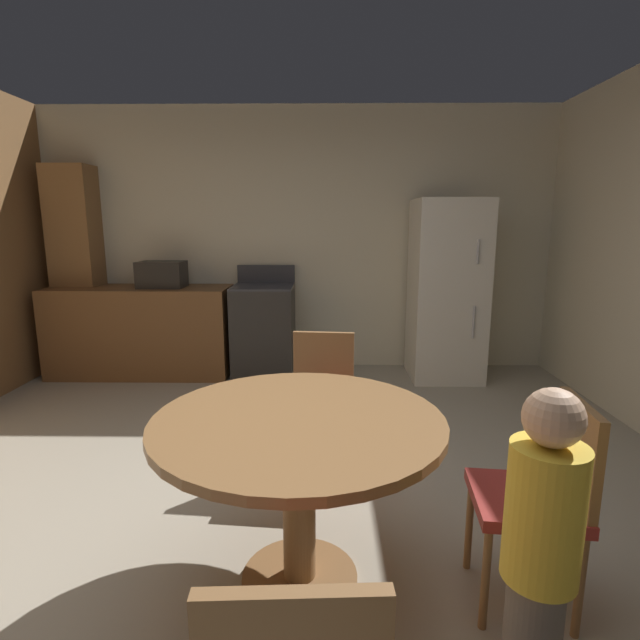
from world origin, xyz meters
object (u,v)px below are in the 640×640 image
(chair_north, at_px, (322,395))
(person_child, at_px, (540,553))
(microwave, at_px, (162,274))
(oven_range, at_px, (264,330))
(chair_east, at_px, (543,490))
(refrigerator, at_px, (447,291))
(dining_table, at_px, (299,453))

(chair_north, bearing_deg, person_child, 28.07)
(microwave, bearing_deg, oven_range, 0.21)
(chair_north, bearing_deg, microwave, -135.89)
(oven_range, xyz_separation_m, chair_east, (1.49, -3.07, 0.03))
(microwave, xyz_separation_m, person_child, (2.28, -3.55, -0.45))
(refrigerator, bearing_deg, chair_east, -96.15)
(chair_east, relative_size, chair_north, 1.00)
(dining_table, relative_size, chair_north, 1.38)
(oven_range, xyz_separation_m, refrigerator, (1.82, -0.05, 0.41))
(chair_east, distance_m, chair_north, 1.39)
(dining_table, distance_m, chair_north, 0.98)
(oven_range, distance_m, person_child, 3.78)
(refrigerator, height_order, chair_north, refrigerator)
(dining_table, bearing_deg, person_child, -38.02)
(oven_range, distance_m, dining_table, 3.02)
(microwave, bearing_deg, person_child, -57.33)
(oven_range, xyz_separation_m, person_child, (1.27, -3.55, 0.11))
(microwave, distance_m, dining_table, 3.36)
(oven_range, xyz_separation_m, chair_north, (0.61, -1.99, 0.03))
(dining_table, height_order, chair_north, chair_north)
(refrigerator, distance_m, dining_table, 3.20)
(refrigerator, height_order, microwave, refrigerator)
(chair_east, bearing_deg, person_child, 71.09)
(chair_east, bearing_deg, microwave, -44.87)
(oven_range, height_order, chair_east, oven_range)
(oven_range, height_order, refrigerator, refrigerator)
(chair_north, bearing_deg, refrigerator, 153.10)
(microwave, xyz_separation_m, chair_north, (1.61, -1.99, -0.53))
(person_child, bearing_deg, dining_table, 0.00)
(oven_range, relative_size, chair_east, 1.26)
(microwave, height_order, chair_north, microwave)
(chair_north, bearing_deg, dining_table, -0.00)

